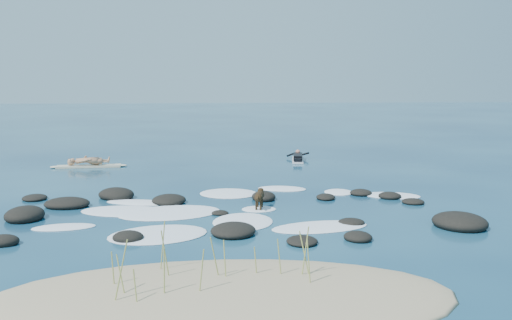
{
  "coord_description": "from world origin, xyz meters",
  "views": [
    {
      "loc": [
        -0.15,
        -18.48,
        4.12
      ],
      "look_at": [
        1.53,
        4.0,
        0.9
      ],
      "focal_mm": 40.0,
      "sensor_mm": 36.0,
      "label": 1
    }
  ],
  "objects": [
    {
      "name": "sand_dune",
      "position": [
        0.0,
        -8.2,
        0.0
      ],
      "size": [
        9.0,
        4.4,
        0.6
      ],
      "primitive_type": "ellipsoid",
      "color": "#9E8966",
      "rests_on": "ground"
    },
    {
      "name": "dune_grass",
      "position": [
        -0.29,
        -7.99,
        0.61
      ],
      "size": [
        3.86,
        1.86,
        1.22
      ],
      "color": "#929849",
      "rests_on": "ground"
    },
    {
      "name": "dog",
      "position": [
        1.27,
        -0.9,
        0.45
      ],
      "size": [
        0.4,
        1.05,
        0.67
      ],
      "rotation": [
        0.0,
        0.0,
        1.38
      ],
      "color": "black",
      "rests_on": "ground"
    },
    {
      "name": "ground",
      "position": [
        0.0,
        0.0,
        0.0
      ],
      "size": [
        160.0,
        160.0,
        0.0
      ],
      "primitive_type": "plane",
      "color": "#0A2642",
      "rests_on": "ground"
    },
    {
      "name": "standing_surfer_rig",
      "position": [
        -6.01,
        8.44,
        0.79
      ],
      "size": [
        3.54,
        0.87,
        2.01
      ],
      "rotation": [
        0.0,
        0.0,
        0.09
      ],
      "color": "beige",
      "rests_on": "ground"
    },
    {
      "name": "paddling_surfer_rig",
      "position": [
        4.1,
        9.86,
        0.16
      ],
      "size": [
        1.19,
        2.69,
        0.46
      ],
      "rotation": [
        0.0,
        0.0,
        1.42
      ],
      "color": "silver",
      "rests_on": "ground"
    },
    {
      "name": "reef_rocks",
      "position": [
        -1.29,
        -1.94,
        0.11
      ],
      "size": [
        14.93,
        7.23,
        0.61
      ],
      "color": "black",
      "rests_on": "ground"
    },
    {
      "name": "breaking_foam",
      "position": [
        -0.05,
        -1.01,
        0.01
      ],
      "size": [
        12.54,
        8.15,
        0.12
      ],
      "color": "white",
      "rests_on": "ground"
    }
  ]
}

